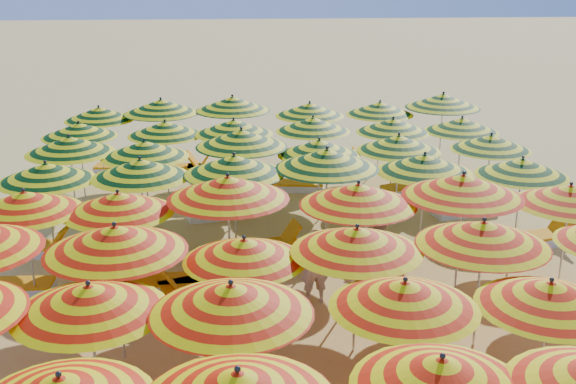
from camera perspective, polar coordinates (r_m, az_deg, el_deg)
The scene contains 56 objects.
ground at distance 15.32m, azimuth 0.13°, elevation -6.28°, with size 120.00×120.00×0.00m, color #E8BB67.
umbrella_3 at distance 8.49m, azimuth 12.01°, elevation -13.88°, with size 2.62×2.62×2.19m.
umbrella_7 at distance 10.16m, azimuth -15.43°, elevation -8.14°, with size 2.55×2.55×2.25m.
umbrella_8 at distance 9.63m, azimuth -4.51°, elevation -8.44°, with size 2.67×2.67×2.35m.
umbrella_9 at distance 10.10m, azimuth 9.20°, elevation -8.02°, with size 2.60×2.60×2.22m.
umbrella_10 at distance 10.71m, azimuth 19.99°, elevation -7.63°, with size 2.25×2.25×2.17m.
umbrella_13 at distance 11.66m, azimuth -13.49°, elevation -3.63°, with size 2.50×2.50×2.42m.
umbrella_14 at distance 11.61m, azimuth -3.47°, elevation -4.60°, with size 2.58×2.58×2.12m.
umbrella_15 at distance 11.66m, azimuth 5.46°, elevation -3.78°, with size 2.55×2.55×2.29m.
umbrella_16 at distance 12.17m, azimuth 15.17°, elevation -3.18°, with size 2.81×2.81×2.34m.
umbrella_18 at distance 14.32m, azimuth -20.11°, elevation -0.73°, with size 2.49×2.49×2.25m.
umbrella_19 at distance 13.85m, azimuth -13.27°, elevation -0.84°, with size 2.48×2.48×2.22m.
umbrella_20 at distance 13.64m, azimuth -4.77°, elevation 0.34°, with size 2.56×2.56×2.48m.
umbrella_21 at distance 13.59m, azimuth 5.57°, elevation -0.21°, with size 2.95×2.95×2.37m.
umbrella_22 at distance 14.14m, azimuth 13.66°, elevation 0.48°, with size 2.65×2.65×2.47m.
umbrella_23 at distance 14.89m, azimuth 21.38°, elevation -0.23°, with size 2.15×2.15×2.23m.
umbrella_24 at distance 16.22m, azimuth -18.58°, elevation 1.50°, with size 2.61×2.61×2.21m.
umbrella_25 at distance 15.80m, azimuth -11.59°, elevation 1.84°, with size 2.36×2.36×2.26m.
umbrella_26 at distance 15.55m, azimuth -4.28°, elevation 2.15°, with size 2.50×2.50×2.34m.
umbrella_27 at distance 15.72m, azimuth 3.10°, elevation 2.63°, with size 2.46×2.46×2.42m.
umbrella_28 at distance 16.14m, azimuth 10.74°, elevation 2.23°, with size 2.72×2.72×2.26m.
umbrella_29 at distance 16.67m, azimuth 18.01°, elevation 1.87°, with size 2.10×2.10×2.17m.
umbrella_30 at distance 18.16m, azimuth -16.88°, elevation 3.59°, with size 2.55×2.55×2.27m.
umbrella_31 at distance 17.51m, azimuth -11.26°, elevation 3.34°, with size 2.18×2.18×2.22m.
umbrella_32 at distance 17.60m, azimuth -3.70°, elevation 4.26°, with size 2.82×2.82×2.39m.
umbrella_33 at distance 17.53m, azimuth 2.48°, elevation 3.53°, with size 2.67×2.67×2.16m.
umbrella_34 at distance 17.98m, azimuth 8.74°, elevation 3.84°, with size 2.41×2.41×2.20m.
umbrella_35 at distance 18.79m, azimuth 15.74°, elevation 3.79°, with size 2.17×2.17×2.13m.
umbrella_36 at distance 20.15m, azimuth -16.19°, elevation 4.73°, with size 2.34×2.34×2.14m.
umbrella_37 at distance 19.71m, azimuth -9.69°, elevation 4.96°, with size 2.38×2.38×2.16m.
umbrella_38 at distance 19.39m, azimuth -4.30°, elevation 5.15°, with size 2.59×2.59×2.23m.
umbrella_39 at distance 19.84m, azimuth 1.99°, elevation 5.36°, with size 2.64×2.64×2.18m.
umbrella_40 at distance 20.00m, azimuth 8.31°, elevation 5.22°, with size 2.48×2.48×2.15m.
umbrella_41 at distance 20.39m, azimuth 13.57°, elevation 5.17°, with size 2.32×2.32×2.16m.
umbrella_42 at distance 21.96m, azimuth -14.71°, elevation 6.01°, with size 2.36×2.36×2.16m.
umbrella_43 at distance 21.72m, azimuth -10.01°, elevation 6.67°, with size 2.68×2.68×2.36m.
umbrella_44 at distance 21.73m, azimuth -4.41°, elevation 6.97°, with size 2.30×2.30×2.38m.
umbrella_45 at distance 21.68m, azimuth 1.72°, elevation 6.54°, with size 2.12×2.12×2.19m.
umbrella_46 at distance 22.11m, azimuth 7.27°, elevation 6.58°, with size 2.55×2.55×2.17m.
umbrella_47 at distance 22.48m, azimuth 12.15°, elevation 7.06°, with size 2.50×2.50×2.41m.
lounger_6 at distance 15.32m, azimuth -21.34°, elevation -7.02°, with size 1.74×0.62×0.69m.
lounger_7 at distance 14.66m, azimuth -10.68°, elevation -7.17°, with size 1.77×0.71×0.69m.
lounger_8 at distance 14.48m, azimuth -6.93°, elevation -7.30°, with size 1.83×1.15×0.69m.
lounger_9 at distance 17.06m, azimuth -19.49°, elevation -4.18°, with size 1.81×0.90×0.69m.
lounger_10 at distance 16.10m, azimuth -1.98°, elevation -4.43°, with size 1.82×0.94×0.69m.
lounger_11 at distance 17.55m, azimuth 19.14°, elevation -3.51°, with size 1.83×1.05×0.69m.
lounger_12 at distance 18.36m, azimuth -5.15°, elevation -1.54°, with size 1.82×0.97×0.69m.
lounger_13 at distance 19.02m, azimuth 13.67°, elevation -1.29°, with size 1.82×1.01×0.69m.
lounger_14 at distance 20.34m, azimuth 0.23°, elevation 0.54°, with size 1.79×0.81×0.69m.
lounger_15 at distance 20.47m, azimuth 9.79°, elevation 0.39°, with size 1.82×1.21×0.69m.
lounger_16 at distance 22.46m, azimuth -12.76°, elevation 1.82°, with size 1.79×0.78×0.69m.
lounger_17 at distance 22.08m, azimuth -8.20°, elevation 1.81°, with size 1.79×0.80×0.69m.
lounger_18 at distance 22.02m, azimuth -5.85°, elevation 1.86°, with size 1.74×0.59×0.69m.
lounger_19 at distance 22.38m, azimuth 3.15°, elevation 2.20°, with size 1.81×0.89×0.69m.
beachgoer_b at distance 15.79m, azimuth 7.00°, elevation -3.03°, with size 0.65×0.50×1.33m, color tan.
beachgoer_a at distance 13.73m, azimuth 2.08°, elevation -5.90°, with size 0.55×0.36×1.50m, color tan.
Camera 1 is at (-1.01, -13.87, 6.42)m, focal length 45.00 mm.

